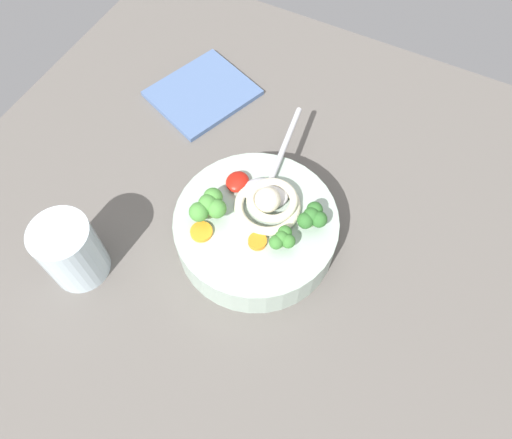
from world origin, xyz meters
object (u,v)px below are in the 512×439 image
noodle_pile (269,203)px  soup_spoon (269,184)px  soup_bowl (256,229)px  drinking_glass (71,251)px  folded_napkin (202,93)px

noodle_pile → soup_spoon: (2.76, 1.35, -0.37)cm
noodle_pile → soup_bowl: bearing=164.3°
drinking_glass → folded_napkin: drinking_glass is taller
noodle_pile → drinking_glass: size_ratio=0.97×
soup_bowl → folded_napkin: size_ratio=1.41×
soup_spoon → noodle_pile: bearing=-161.9°
drinking_glass → folded_napkin: bearing=2.5°
noodle_pile → drinking_glass: (-16.47, 18.96, -1.62)cm
soup_spoon → drinking_glass: size_ratio=1.82×
drinking_glass → folded_napkin: size_ratio=0.64×
folded_napkin → soup_bowl: bearing=-134.5°
soup_spoon → folded_napkin: 24.56cm
soup_spoon → drinking_glass: 26.10cm
folded_napkin → noodle_pile: bearing=-130.1°
soup_spoon → folded_napkin: size_ratio=1.17×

